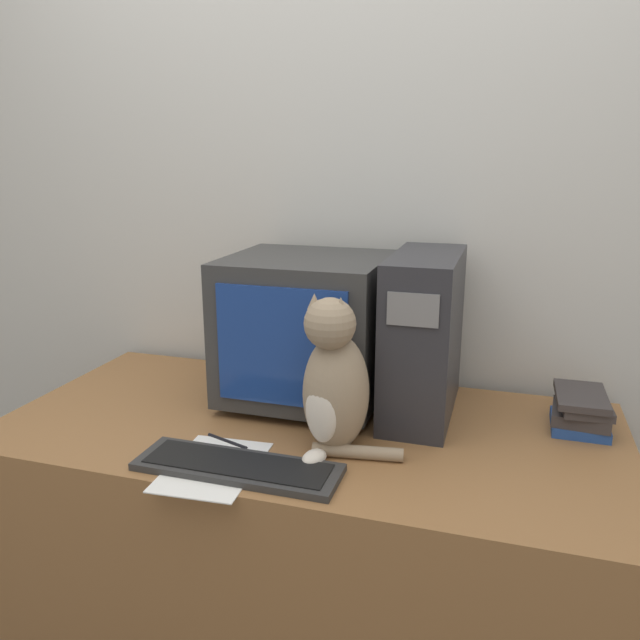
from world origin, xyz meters
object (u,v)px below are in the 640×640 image
crt_monitor (306,328)px  book_stack (581,412)px  keyboard (238,467)px  cat (334,384)px  computer_tower (423,335)px  pen (227,441)px

crt_monitor → book_stack: (0.78, 0.02, -0.18)m
keyboard → cat: bearing=41.7°
crt_monitor → keyboard: (-0.02, -0.46, -0.22)m
computer_tower → cat: bearing=-119.1°
crt_monitor → keyboard: 0.51m
book_stack → pen: size_ratio=1.58×
cat → pen: bearing=-156.4°
computer_tower → pen: size_ratio=3.55×
cat → pen: 0.33m
keyboard → cat: (0.19, 0.17, 0.17)m
crt_monitor → cat: size_ratio=1.12×
keyboard → cat: 0.31m
computer_tower → pen: (-0.45, -0.35, -0.23)m
cat → pen: (-0.28, -0.04, -0.17)m
crt_monitor → pen: bearing=-107.3°
pen → crt_monitor: bearing=72.7°
book_stack → keyboard: bearing=-148.6°
cat → book_stack: 0.70m
keyboard → pen: size_ratio=3.80×
cat → pen: size_ratio=3.11×
book_stack → pen: bearing=-157.9°
book_stack → computer_tower: bearing=-179.1°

